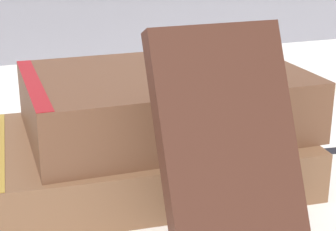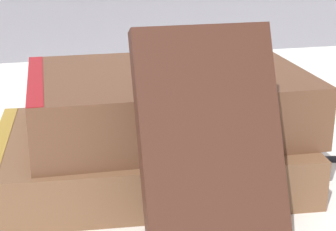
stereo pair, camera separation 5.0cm
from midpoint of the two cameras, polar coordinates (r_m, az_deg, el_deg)
The scene contains 5 objects.
ground_plane at distance 0.48m, azimuth -1.64°, elevation -6.38°, with size 3.00×3.00×0.00m, color white.
book_flat_bottom at distance 0.48m, azimuth -5.89°, elevation -4.20°, with size 0.26×0.18×0.04m.
book_flat_top at distance 0.47m, azimuth -4.03°, elevation 1.40°, with size 0.23×0.15×0.05m.
book_leaning_front at distance 0.36m, azimuth 2.27°, elevation -3.89°, with size 0.09×0.08×0.15m.
pocket_watch at distance 0.47m, azimuth 0.06°, elevation 4.99°, with size 0.05×0.05×0.01m.
Camera 1 is at (-0.16, -0.41, 0.21)m, focal length 60.00 mm.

